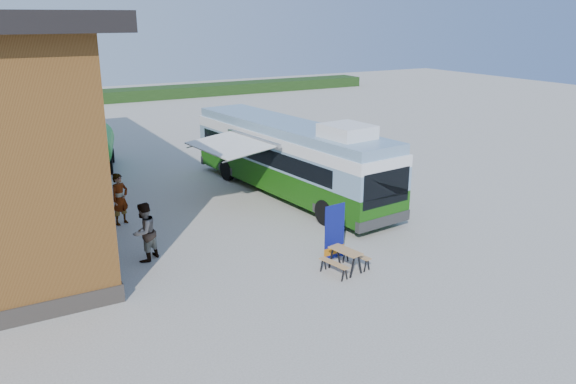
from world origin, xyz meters
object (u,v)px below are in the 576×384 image
person_b (144,232)px  slurry_tanker (96,145)px  person_a (120,199)px  banner (334,237)px  picnic_table (345,255)px  bus (290,156)px

person_b → slurry_tanker: 12.22m
person_a → slurry_tanker: slurry_tanker is taller
person_b → banner: bearing=116.1°
picnic_table → person_b: size_ratio=0.73×
bus → person_a: 7.25m
banner → person_a: 8.25m
bus → slurry_tanker: 10.57m
banner → slurry_tanker: size_ratio=0.32×
bus → person_b: bus is taller
banner → person_a: person_a is taller
slurry_tanker → person_b: bearing=-80.2°
banner → person_b: size_ratio=0.96×
banner → picnic_table: (-0.20, -0.91, -0.24)m
person_a → person_b: (-0.12, -3.65, -0.02)m
person_a → bus: bearing=-26.1°
bus → person_b: 8.28m
bus → picnic_table: (-2.30, -7.51, -1.21)m
bus → person_a: size_ratio=6.15×
banner → slurry_tanker: 15.61m
bus → banner: bearing=-113.9°
picnic_table → person_a: 8.87m
person_a → person_b: bearing=-119.0°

